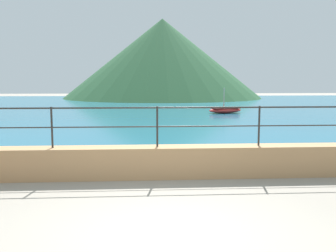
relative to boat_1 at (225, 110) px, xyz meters
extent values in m
plane|color=gray|center=(-5.00, -18.99, -0.26)|extent=(120.00, 120.00, 0.00)
cube|color=tan|center=(-5.00, -15.79, 0.09)|extent=(20.00, 0.56, 0.70)
cylinder|color=#282623|center=(-7.30, -15.79, 0.89)|extent=(0.04, 0.04, 0.90)
cylinder|color=#282623|center=(-5.00, -15.79, 0.89)|extent=(0.04, 0.04, 0.90)
cylinder|color=#282623|center=(-2.70, -15.79, 0.89)|extent=(0.04, 0.04, 0.90)
cylinder|color=#282623|center=(-5.00, -15.79, 1.31)|extent=(18.40, 0.04, 0.04)
cylinder|color=#282623|center=(-5.00, -15.79, 0.89)|extent=(18.40, 0.03, 0.03)
cube|color=#236B89|center=(-5.00, 6.85, -0.23)|extent=(64.00, 44.32, 0.06)
cone|color=#285633|center=(-3.00, 23.48, 4.72)|extent=(24.94, 24.94, 9.95)
ellipsoid|color=red|center=(0.00, 0.00, -0.02)|extent=(2.46, 1.50, 0.36)
cube|color=maroon|center=(0.00, 0.00, 0.13)|extent=(1.98, 1.25, 0.06)
cylinder|color=#B2A899|center=(-0.10, -0.03, 0.81)|extent=(0.06, 0.06, 1.30)
camera|label=1|loc=(-5.27, -23.89, 1.89)|focal=39.37mm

